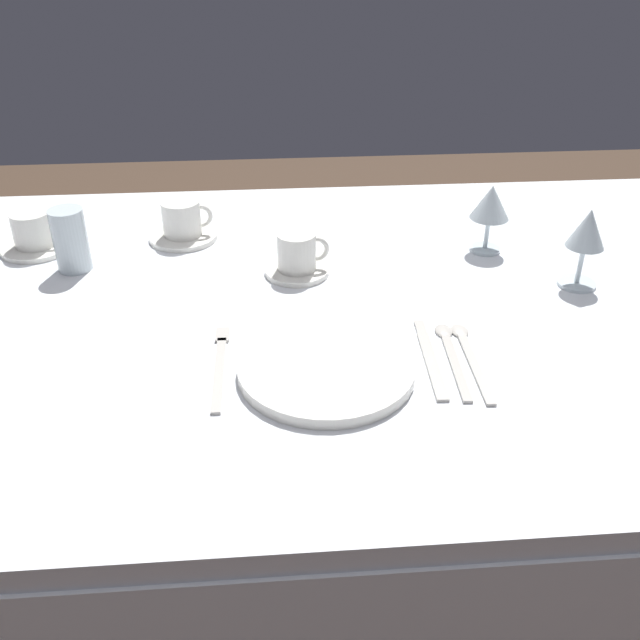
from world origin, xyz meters
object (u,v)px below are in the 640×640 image
dinner_plate (326,368)px  spoon_soup (450,351)px  coffee_cup_left (182,218)px  coffee_cup_right (298,251)px  wine_glass_left (587,234)px  dinner_knife (431,360)px  spoon_dessert (469,352)px  coffee_cup_far (34,229)px  wine_glass_centre (491,205)px  drink_tumbler (71,243)px  fork_outer (220,363)px

dinner_plate → spoon_soup: 0.20m
coffee_cup_left → coffee_cup_right: size_ratio=1.06×
dinner_plate → wine_glass_left: bearing=26.6°
coffee_cup_right → dinner_knife: bearing=-58.6°
dinner_knife → spoon_dessert: bearing=14.6°
coffee_cup_far → coffee_cup_left: bearing=5.5°
dinner_plate → spoon_soup: (0.20, 0.04, -0.01)m
spoon_dessert → wine_glass_centre: bearing=70.5°
spoon_soup → coffee_cup_far: (-0.74, 0.43, 0.04)m
wine_glass_left → drink_tumbler: bearing=171.6°
spoon_soup → drink_tumbler: (-0.64, 0.34, 0.05)m
coffee_cup_right → wine_glass_centre: (0.38, 0.07, 0.05)m
dinner_plate → spoon_soup: size_ratio=1.27×
wine_glass_centre → drink_tumbler: (-0.80, -0.02, -0.04)m
coffee_cup_right → wine_glass_left: (0.50, -0.09, 0.06)m
dinner_plate → dinner_knife: size_ratio=1.22×
dinner_plate → coffee_cup_right: bearing=94.4°
fork_outer → drink_tumbler: drink_tumbler is taller
wine_glass_centre → wine_glass_left: 0.20m
coffee_cup_far → spoon_dessert: bearing=-29.6°
spoon_soup → coffee_cup_left: bearing=134.5°
coffee_cup_left → wine_glass_centre: size_ratio=0.76×
fork_outer → dinner_knife: bearing=-2.7°
dinner_plate → spoon_dessert: (0.23, 0.04, -0.01)m
dinner_knife → drink_tumbler: (-0.61, 0.36, 0.05)m
coffee_cup_right → drink_tumbler: bearing=173.1°
dinner_knife → wine_glass_left: (0.32, 0.22, 0.10)m
spoon_dessert → wine_glass_left: 0.34m
wine_glass_left → coffee_cup_left: bearing=160.5°
coffee_cup_right → coffee_cup_far: bearing=164.4°
dinner_plate → coffee_cup_left: (-0.25, 0.50, 0.04)m
wine_glass_centre → wine_glass_left: bearing=-50.8°
spoon_soup → drink_tumbler: bearing=152.4°
dinner_knife → wine_glass_centre: (0.19, 0.38, 0.09)m
coffee_cup_far → wine_glass_left: bearing=-12.7°
wine_glass_left → wine_glass_centre: bearing=129.2°
coffee_cup_right → wine_glass_left: bearing=-9.7°
dinner_knife → coffee_cup_left: 0.63m
spoon_soup → drink_tumbler: size_ratio=1.74×
dinner_knife → spoon_dessert: size_ratio=1.01×
coffee_cup_left → wine_glass_left: 0.78m
coffee_cup_far → drink_tumbler: size_ratio=0.85×
coffee_cup_far → dinner_plate: bearing=-41.0°
spoon_dessert → wine_glass_left: bearing=38.8°
spoon_soup → spoon_dessert: bearing=-10.3°
spoon_dessert → dinner_knife: bearing=-165.4°
coffee_cup_left → coffee_cup_far: coffee_cup_left is taller
spoon_soup → coffee_cup_far: 0.85m
dinner_plate → wine_glass_centre: size_ratio=1.95×
coffee_cup_far → drink_tumbler: 0.13m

